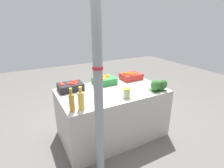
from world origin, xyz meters
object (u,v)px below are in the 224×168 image
at_px(apple_crate, 70,86).
at_px(support_pole, 98,77).
at_px(broccoli_pile, 158,85).
at_px(orange_crate, 104,80).
at_px(juice_bottle_amber, 72,101).
at_px(pickle_jar, 127,93).
at_px(carrot_crate, 131,76).
at_px(juice_bottle_golden, 81,100).

bearing_deg(apple_crate, support_pole, -87.62).
bearing_deg(broccoli_pile, apple_crate, 150.63).
distance_m(orange_crate, juice_bottle_amber, 0.98).
bearing_deg(orange_crate, apple_crate, -179.64).
xyz_separation_m(broccoli_pile, pickle_jar, (-0.54, 0.01, -0.02)).
xyz_separation_m(support_pole, apple_crate, (-0.04, 0.96, -0.41)).
xyz_separation_m(support_pole, juice_bottle_amber, (-0.20, 0.31, -0.36)).
distance_m(apple_crate, juice_bottle_amber, 0.67).
bearing_deg(orange_crate, juice_bottle_amber, -138.26).
relative_size(apple_crate, carrot_crate, 1.00).
bearing_deg(juice_bottle_amber, support_pole, -56.93).
height_order(support_pole, carrot_crate, support_pole).
relative_size(orange_crate, juice_bottle_amber, 1.25).
distance_m(orange_crate, juice_bottle_golden, 0.90).
height_order(apple_crate, juice_bottle_amber, juice_bottle_amber).
bearing_deg(broccoli_pile, carrot_crate, 93.87).
relative_size(apple_crate, pickle_jar, 2.66).
xyz_separation_m(support_pole, carrot_crate, (1.06, 0.96, -0.42)).
bearing_deg(juice_bottle_amber, juice_bottle_golden, -0.00).
relative_size(juice_bottle_golden, pickle_jar, 2.10).
bearing_deg(carrot_crate, pickle_jar, -128.56).
bearing_deg(apple_crate, orange_crate, 0.36).
height_order(broccoli_pile, juice_bottle_golden, juice_bottle_golden).
bearing_deg(carrot_crate, juice_bottle_amber, -152.97).
distance_m(support_pole, juice_bottle_golden, 0.48).
height_order(carrot_crate, broccoli_pile, broccoli_pile).
relative_size(broccoli_pile, juice_bottle_golden, 0.91).
relative_size(apple_crate, juice_bottle_golden, 1.26).
bearing_deg(juice_bottle_amber, carrot_crate, 27.03).
xyz_separation_m(support_pole, broccoli_pile, (1.11, 0.32, -0.39)).
relative_size(support_pole, juice_bottle_golden, 8.88).
distance_m(support_pole, apple_crate, 1.05).
relative_size(juice_bottle_amber, pickle_jar, 2.13).
bearing_deg(orange_crate, pickle_jar, -86.93).
relative_size(support_pole, apple_crate, 7.03).
bearing_deg(juice_bottle_golden, apple_crate, 85.55).
height_order(broccoli_pile, pickle_jar, broccoli_pile).
xyz_separation_m(orange_crate, juice_bottle_amber, (-0.73, -0.65, 0.06)).
xyz_separation_m(broccoli_pile, juice_bottle_golden, (-1.20, -0.00, 0.04)).
bearing_deg(juice_bottle_amber, broccoli_pile, 0.18).
bearing_deg(carrot_crate, juice_bottle_golden, -150.76).
relative_size(support_pole, orange_crate, 7.03).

